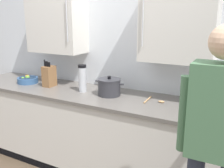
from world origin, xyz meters
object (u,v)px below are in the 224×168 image
at_px(stock_pot, 109,87).
at_px(wooden_spoon, 154,101).
at_px(knife_block, 49,76).
at_px(thermos_flask, 82,78).
at_px(fruit_bowl, 28,80).
at_px(person_figure, 216,139).

bearing_deg(stock_pot, wooden_spoon, 2.97).
height_order(stock_pot, knife_block, knife_block).
bearing_deg(thermos_flask, stock_pot, 4.36).
xyz_separation_m(wooden_spoon, knife_block, (-1.32, -0.05, 0.12)).
distance_m(fruit_bowl, person_figure, 2.45).
relative_size(stock_pot, thermos_flask, 1.11).
height_order(knife_block, person_figure, person_figure).
height_order(wooden_spoon, knife_block, knife_block).
relative_size(wooden_spoon, person_figure, 0.13).
bearing_deg(person_figure, thermos_flask, 153.47).
distance_m(wooden_spoon, stock_pot, 0.51).
relative_size(wooden_spoon, knife_block, 0.69).
height_order(fruit_bowl, person_figure, person_figure).
xyz_separation_m(stock_pot, knife_block, (-0.82, -0.02, 0.04)).
bearing_deg(knife_block, thermos_flask, -0.29).
height_order(stock_pot, fruit_bowl, stock_pot).
xyz_separation_m(fruit_bowl, thermos_flask, (0.84, 0.01, 0.11)).
bearing_deg(stock_pot, person_figure, -33.47).
bearing_deg(person_figure, knife_block, 159.32).
bearing_deg(wooden_spoon, stock_pot, -177.03).
bearing_deg(thermos_flask, person_figure, -26.53).
xyz_separation_m(knife_block, person_figure, (1.98, -0.75, -0.02)).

